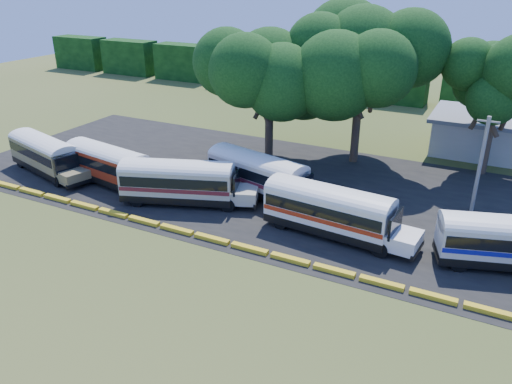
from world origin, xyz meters
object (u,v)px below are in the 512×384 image
at_px(bus_white_red, 332,208).
at_px(bus_cream_west, 181,180).
at_px(bus_beige, 45,153).
at_px(tree_west, 270,68).
at_px(bus_red, 109,163).

bearing_deg(bus_white_red, bus_cream_west, -173.11).
distance_m(bus_beige, tree_west, 22.30).
distance_m(bus_beige, bus_cream_west, 15.10).
bearing_deg(bus_cream_west, bus_white_red, -17.82).
bearing_deg(tree_west, bus_red, -130.85).
distance_m(bus_beige, bus_red, 7.15).
xyz_separation_m(bus_beige, bus_red, (7.12, 0.65, -0.00)).
height_order(bus_beige, bus_cream_west, bus_cream_west).
xyz_separation_m(bus_red, tree_west, (10.05, 11.62, 7.20)).
distance_m(bus_white_red, tree_west, 17.26).
distance_m(bus_red, tree_west, 16.97).
relative_size(bus_beige, bus_red, 1.00).
distance_m(bus_cream_west, tree_west, 14.21).
xyz_separation_m(bus_cream_west, tree_west, (2.07, 12.12, 7.13)).
height_order(bus_white_red, tree_west, tree_west).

